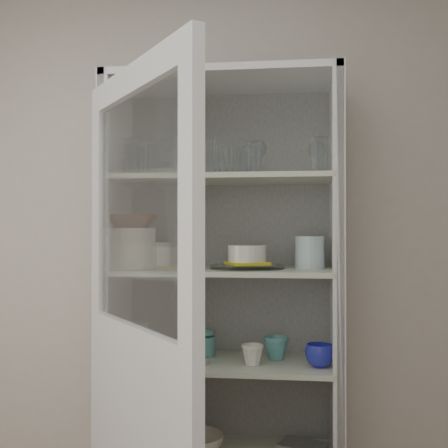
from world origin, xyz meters
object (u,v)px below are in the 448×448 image
Objects in this scene: mug_teal at (276,348)px; white_canister at (136,339)px; yellow_trivet at (247,263)px; mug_blue at (320,356)px; plate_stack_back at (147,254)px; white_ramekin at (247,253)px; pantry_cabinet at (226,339)px; goblet_1 at (199,163)px; grey_bowl_stack at (310,252)px; goblet_0 at (139,162)px; glass_platter at (247,267)px; plate_stack_front at (132,255)px; goblet_2 at (258,157)px; measuring_cups at (193,359)px; cupboard_door at (137,393)px; cream_dish at (197,443)px; mug_white at (252,355)px; cream_bowl at (132,235)px; teal_jar at (205,345)px; terracotta_bowl at (132,221)px; goblet_3 at (317,158)px.

white_canister is (-0.64, 0.02, 0.02)m from mug_teal.
yellow_trivet is 0.49m from mug_blue.
plate_stack_back is 0.49m from white_ramekin.
pantry_cabinet is at bearing 2.13° from white_canister.
grey_bowl_stack is at bearing -8.73° from goblet_1.
plate_stack_back is (0.04, -0.00, -0.43)m from goblet_0.
goblet_1 is at bearing 161.77° from pantry_cabinet.
grey_bowl_stack reaches higher than glass_platter.
plate_stack_front reaches higher than white_ramekin.
goblet_2 is 0.93m from measuring_cups.
cupboard_door is at bearing -77.86° from plate_stack_back.
cream_dish is (0.29, -0.11, -1.25)m from goblet_0.
goblet_0 reaches higher than mug_white.
mug_blue is (0.31, -0.06, -0.38)m from yellow_trivet.
mug_teal is at bearing 6.14° from cream_bowl.
mug_blue is (0.82, -0.18, -0.84)m from goblet_0.
mug_blue is at bearing 1.61° from measuring_cups.
mug_blue is at bearing -19.97° from pantry_cabinet.
plate_stack_back is 0.16m from cream_bowl.
plate_stack_front is 2.15× the size of measuring_cups.
grey_bowl_stack is 0.97m from cream_dish.
grey_bowl_stack is at bearing -2.25° from teal_jar.
glass_platter is 0.28m from grey_bowl_stack.
goblet_1 is 0.46m from cream_bowl.
terracotta_bowl is 1.01m from cream_dish.
mug_teal is at bearing -4.05° from teal_jar.
cupboard_door is at bearing -71.98° from plate_stack_front.
cupboard_door reaches higher than mug_blue.
pantry_cabinet is 19.52× the size of mug_teal.
goblet_3 is 0.87m from mug_blue.
cream_bowl is (-0.18, 0.54, 0.53)m from cupboard_door.
glass_platter is at bearing -12.58° from goblet_0.
goblet_0 reaches higher than cream_bowl.
cream_dish is (-0.22, 0.00, -0.79)m from yellow_trivet.
goblet_1 is 1.62× the size of mug_white.
mug_blue is (0.04, -0.11, -0.42)m from grey_bowl_stack.
cupboard_door reaches higher than goblet_0.
plate_stack_back is at bearing 171.40° from teal_jar.
white_canister is 0.53m from cream_dish.
mug_teal is at bearing -2.14° from white_canister.
plate_stack_front is 1.96× the size of teal_jar.
terracotta_bowl reaches higher than mug_blue.
cupboard_door is 0.81m from mug_blue.
goblet_3 reaches higher than goblet_1.
mug_white is at bearing -19.68° from plate_stack_back.
measuring_cups is at bearing -160.93° from yellow_trivet.
yellow_trivet is at bearing -114.05° from goblet_2.
cream_dish is at bearing 88.89° from measuring_cups.
goblet_3 is at bearing 22.19° from mug_teal.
goblet_2 reaches higher than glass_platter.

